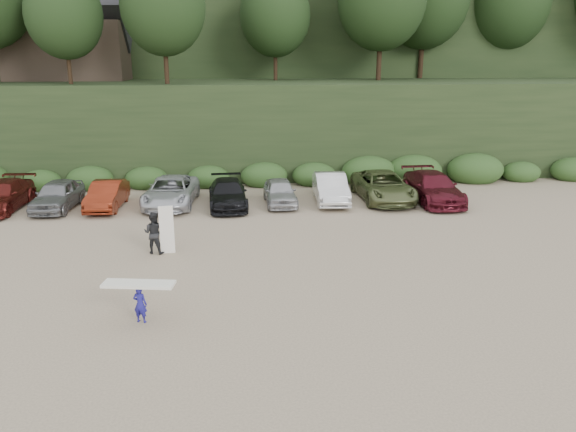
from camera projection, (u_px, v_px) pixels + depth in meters
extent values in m
plane|color=tan|center=(247.00, 274.00, 20.49)|extent=(120.00, 120.00, 0.00)
cube|color=black|center=(241.00, 123.00, 40.74)|extent=(80.00, 14.00, 6.00)
cube|color=black|center=(238.00, 53.00, 56.61)|extent=(90.00, 30.00, 16.00)
ellipsoid|color=black|center=(238.00, 6.00, 38.54)|extent=(66.00, 12.00, 10.00)
cube|color=#2B491E|center=(233.00, 176.00, 34.17)|extent=(46.20, 2.00, 1.20)
cube|color=brown|center=(72.00, 51.00, 40.27)|extent=(8.00, 6.00, 4.00)
imported|color=#561713|center=(2.00, 196.00, 28.85)|extent=(2.25, 5.15, 1.47)
imported|color=gray|center=(57.00, 195.00, 28.95)|extent=(2.04, 4.54, 1.51)
imported|color=maroon|center=(107.00, 195.00, 29.15)|extent=(1.60, 4.31, 1.41)
imported|color=silver|center=(171.00, 192.00, 29.71)|extent=(2.81, 5.53, 1.50)
imported|color=black|center=(228.00, 194.00, 29.47)|extent=(2.21, 4.90, 1.39)
imported|color=#A9A9AE|center=(280.00, 192.00, 29.94)|extent=(1.75, 4.06, 1.36)
imported|color=silver|center=(331.00, 188.00, 30.39)|extent=(1.83, 4.75, 1.55)
imported|color=#5E693C|center=(383.00, 186.00, 30.76)|extent=(2.78, 5.72, 1.57)
imported|color=#56131E|center=(433.00, 188.00, 30.40)|extent=(2.41, 5.53, 1.58)
imported|color=navy|center=(140.00, 304.00, 16.62)|extent=(0.48, 0.39, 1.15)
cube|color=white|center=(139.00, 284.00, 16.44)|extent=(2.17, 0.90, 0.08)
imported|color=black|center=(154.00, 233.00, 22.42)|extent=(0.97, 0.84, 1.71)
cube|color=white|center=(167.00, 230.00, 22.28)|extent=(0.59, 0.34, 2.01)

